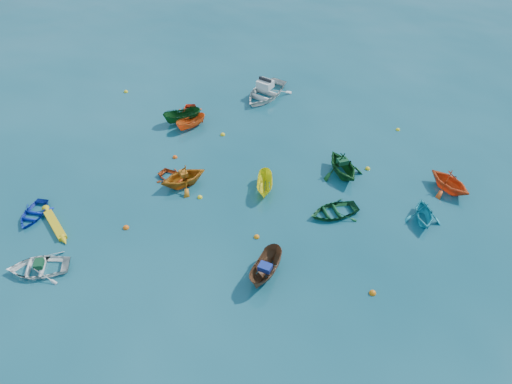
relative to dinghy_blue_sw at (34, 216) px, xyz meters
The scene contains 30 objects.
ground 11.56m from the dinghy_blue_sw, 18.82° to the left, with size 160.00×160.00×0.00m, color #0A404F.
dinghy_blue_sw is the anchor object (origin of this frame).
dinghy_white_near 4.64m from the dinghy_blue_sw, 36.49° to the right, with size 2.43×3.40×0.71m, color white.
sampan_brown_mid 15.16m from the dinghy_blue_sw, 13.43° to the left, with size 1.20×3.18×1.23m, color brown.
dinghy_orange_w 9.55m from the dinghy_blue_sw, 49.40° to the left, with size 2.67×3.10×1.63m, color #BB6411.
sampan_yellow_mid 14.69m from the dinghy_blue_sw, 40.93° to the left, with size 1.02×2.72×1.05m, color yellow.
dinghy_green_e 18.74m from the dinghy_blue_sw, 31.80° to the left, with size 2.24×3.13×0.65m, color #114A25.
dinghy_cyan_se 24.17m from the dinghy_blue_sw, 30.40° to the left, with size 2.21×2.57×1.35m, color #1C9EB2.
dinghy_red_nw 9.10m from the dinghy_blue_sw, 53.16° to the left, with size 1.86×2.60×0.54m, color #BE3B0F.
sampan_orange_n 13.20m from the dinghy_blue_sw, 78.63° to the left, with size 0.96×2.55×0.99m, color #EB5916.
dinghy_green_n 20.17m from the dinghy_blue_sw, 42.92° to the left, with size 2.82×3.27×1.72m, color #104719.
dinghy_red_far 14.26m from the dinghy_blue_sw, 84.04° to the left, with size 1.88×2.63×0.55m, color red.
dinghy_orange_far 26.67m from the dinghy_blue_sw, 36.57° to the left, with size 2.57×2.98×1.57m, color #E54915.
sampan_green_far 13.28m from the dinghy_blue_sw, 83.17° to the left, with size 1.12×2.96×1.15m, color #104618.
kayak_yellow 1.89m from the dinghy_blue_sw, ahead, with size 0.50×3.48×0.34m, color gold, non-canonical shape.
motorboat_white 20.47m from the dinghy_blue_sw, 75.54° to the left, with size 3.40×4.75×1.58m, color silver.
tarp_green_a 4.70m from the dinghy_blue_sw, 35.30° to the right, with size 0.63×0.48×0.31m, color #104224.
tarp_blue_a 15.17m from the dinghy_blue_sw, 12.87° to the left, with size 0.69×0.53×0.34m, color navy.
tarp_orange_a 9.64m from the dinghy_blue_sw, 49.45° to the left, with size 0.59×0.45×0.29m, color #B95D13.
tarp_green_b 20.18m from the dinghy_blue_sw, 43.20° to the left, with size 0.69×0.52×0.34m, color #114726.
buoy_or_a 6.06m from the dinghy_blue_sw, 21.33° to the left, with size 0.38×0.38×0.38m, color #ED5B0C.
buoy_ye_a 10.38m from the dinghy_blue_sw, 40.66° to the left, with size 0.33×0.33×0.33m, color yellow.
buoy_or_b 14.04m from the dinghy_blue_sw, 23.83° to the left, with size 0.35×0.35×0.35m, color orange.
buoy_ye_b 15.24m from the dinghy_blue_sw, 110.43° to the left, with size 0.35×0.35×0.35m, color yellow.
buoy_or_c 10.05m from the dinghy_blue_sw, 67.39° to the left, with size 0.35×0.35×0.35m, color #F04D0D.
buoy_ye_c 22.11m from the dinghy_blue_sw, 43.30° to the left, with size 0.35×0.35×0.35m, color yellow.
buoy_or_d 20.97m from the dinghy_blue_sw, 14.85° to the left, with size 0.39×0.39×0.39m, color #D4660B.
buoy_ye_d 14.32m from the dinghy_blue_sw, 68.62° to the left, with size 0.37×0.37×0.37m, color yellow.
buoy_or_e 20.40m from the dinghy_blue_sw, 48.62° to the left, with size 0.33×0.33×0.33m, color orange.
buoy_ye_e 26.44m from the dinghy_blue_sw, 51.94° to the left, with size 0.31×0.31×0.31m, color yellow.
Camera 1 is at (12.41, -15.51, 21.84)m, focal length 35.00 mm.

